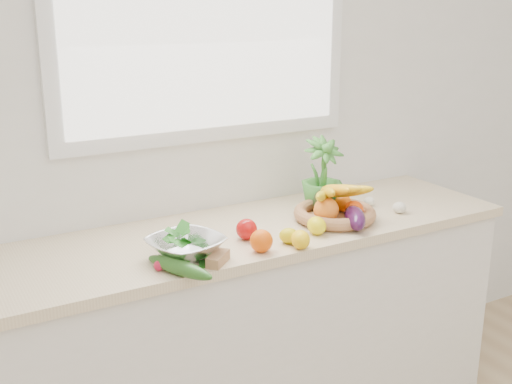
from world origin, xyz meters
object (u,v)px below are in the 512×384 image
cucumber (179,267)px  potted_herb (322,175)px  fruit_basket (334,209)px  apple (247,229)px  colander_with_spinach (186,242)px  eggplant (355,218)px

cucumber → potted_herb: (0.81, 0.35, 0.12)m
fruit_basket → apple: bearing=-178.1°
apple → cucumber: bearing=-153.0°
cucumber → colander_with_spinach: bearing=56.3°
colander_with_spinach → eggplant: bearing=-2.1°
fruit_basket → colander_with_spinach: 0.70m
apple → colander_with_spinach: (-0.28, -0.07, 0.03)m
eggplant → fruit_basket: bearing=98.8°
eggplant → fruit_basket: size_ratio=0.56×
eggplant → cucumber: (-0.78, -0.08, -0.02)m
apple → eggplant: (0.43, -0.10, 0.00)m
fruit_basket → colander_with_spinach: size_ratio=1.19×
eggplant → potted_herb: size_ratio=0.65×
potted_herb → colander_with_spinach: bearing=-161.8°
potted_herb → fruit_basket: (-0.05, -0.16, -0.10)m
apple → potted_herb: potted_herb is taller
apple → colander_with_spinach: colander_with_spinach is taller
fruit_basket → colander_with_spinach: (-0.69, -0.09, 0.01)m
colander_with_spinach → fruit_basket: bearing=7.1°
colander_with_spinach → potted_herb: bearing=18.2°
eggplant → colander_with_spinach: colander_with_spinach is taller
fruit_basket → eggplant: bearing=-81.2°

